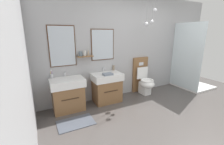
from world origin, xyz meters
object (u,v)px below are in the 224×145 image
(toilet, at_px, (143,80))
(folded_hand_towel, at_px, (108,74))
(soap_dispenser, at_px, (114,68))
(vanity_sink_right, at_px, (107,87))
(toothbrush_cup, at_px, (52,76))
(vanity_sink_left, at_px, (68,94))
(shower_tray, at_px, (190,75))

(toilet, xyz_separation_m, folded_hand_towel, (-1.19, -0.16, 0.37))
(toilet, distance_m, soap_dispenser, 0.97)
(vanity_sink_right, distance_m, folded_hand_towel, 0.40)
(vanity_sink_right, relative_size, toilet, 0.72)
(soap_dispenser, height_order, folded_hand_towel, soap_dispenser)
(soap_dispenser, xyz_separation_m, folded_hand_towel, (-0.33, -0.33, -0.05))
(toilet, xyz_separation_m, toothbrush_cup, (-2.37, 0.16, 0.40))
(soap_dispenser, relative_size, folded_hand_towel, 0.78)
(vanity_sink_left, height_order, folded_hand_towel, folded_hand_towel)
(soap_dispenser, bearing_deg, shower_tray, -10.96)
(toothbrush_cup, relative_size, soap_dispenser, 1.11)
(toilet, xyz_separation_m, shower_tray, (1.58, -0.30, 0.02))
(shower_tray, bearing_deg, toothbrush_cup, 173.31)
(folded_hand_towel, distance_m, shower_tray, 2.80)
(toothbrush_cup, xyz_separation_m, soap_dispenser, (1.50, 0.01, 0.02))
(soap_dispenser, distance_m, shower_tray, 2.52)
(toothbrush_cup, bearing_deg, shower_tray, -6.69)
(toothbrush_cup, distance_m, folded_hand_towel, 1.22)
(soap_dispenser, bearing_deg, toilet, -11.20)
(shower_tray, bearing_deg, vanity_sink_right, 173.90)
(toothbrush_cup, bearing_deg, vanity_sink_left, -31.82)
(toilet, height_order, folded_hand_towel, toilet)
(folded_hand_towel, bearing_deg, vanity_sink_left, 170.54)
(vanity_sink_right, bearing_deg, soap_dispenser, 32.38)
(vanity_sink_right, xyz_separation_m, folded_hand_towel, (-0.04, -0.15, 0.37))
(vanity_sink_left, relative_size, shower_tray, 0.37)
(toothbrush_cup, xyz_separation_m, shower_tray, (3.95, -0.46, -0.38))
(vanity_sink_right, relative_size, soap_dispenser, 4.21)
(vanity_sink_left, distance_m, vanity_sink_right, 0.94)
(toothbrush_cup, relative_size, folded_hand_towel, 0.87)
(toilet, distance_m, folded_hand_towel, 1.25)
(vanity_sink_left, distance_m, toilet, 2.09)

